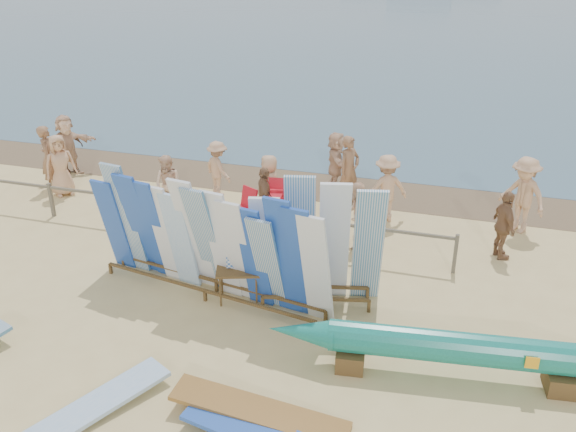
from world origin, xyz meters
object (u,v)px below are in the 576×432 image
(beach_chair_left, at_px, (244,211))
(beachgoer_2, at_px, (168,186))
(outrigger_canoe, at_px, (455,350))
(beach_chair_right, at_px, (279,219))
(beachgoer_0, at_px, (60,165))
(beachgoer_7, at_px, (349,170))
(vendor_table, at_px, (239,283))
(beachgoer_1, at_px, (49,158))
(main_surfboard_rack, at_px, (208,245))
(beachgoer_10, at_px, (504,225))
(beachgoer_3, at_px, (218,168))
(flat_board_c, at_px, (260,420))
(beachgoer_5, at_px, (336,161))
(beachgoer_11, at_px, (67,145))
(beachgoer_4, at_px, (264,198))
(beachgoer_extra_1, at_px, (67,147))
(beachgoer_8, at_px, (356,215))
(flat_board_b, at_px, (87,417))
(beachgoer_extra_0, at_px, (523,195))
(beachgoer_9, at_px, (386,188))
(stroller, at_px, (274,208))
(beachgoer_6, at_px, (269,185))
(side_surfboard_rack, at_px, (318,246))

(beach_chair_left, bearing_deg, beachgoer_2, -144.39)
(outrigger_canoe, bearing_deg, beach_chair_right, 127.32)
(beach_chair_left, xyz_separation_m, beachgoer_0, (-5.41, 0.13, 0.62))
(beachgoer_7, bearing_deg, beachgoer_2, 150.60)
(vendor_table, bearing_deg, beachgoer_1, 132.13)
(main_surfboard_rack, bearing_deg, beachgoer_10, 41.25)
(beach_chair_left, relative_size, beachgoer_3, 0.53)
(flat_board_c, distance_m, beachgoer_5, 9.39)
(outrigger_canoe, xyz_separation_m, beachgoer_11, (-11.56, 6.27, 0.37))
(beachgoer_4, bearing_deg, beachgoer_5, -43.98)
(beachgoer_extra_1, height_order, beachgoer_4, beachgoer_extra_1)
(beachgoer_11, height_order, beachgoer_8, beachgoer_11)
(flat_board_b, xyz_separation_m, beachgoer_11, (-6.39, 8.80, 0.92))
(beachgoer_4, bearing_deg, flat_board_c, 174.49)
(flat_board_c, height_order, beachgoer_2, beachgoer_2)
(beach_chair_right, height_order, beachgoer_extra_0, beachgoer_extra_0)
(beachgoer_2, distance_m, beachgoer_9, 5.49)
(flat_board_c, bearing_deg, beach_chair_right, 14.94)
(outrigger_canoe, bearing_deg, beachgoer_10, 73.28)
(beach_chair_left, bearing_deg, flat_board_c, -39.40)
(beach_chair_right, xyz_separation_m, stroller, (-0.21, 0.23, 0.18))
(beachgoer_8, distance_m, beachgoer_extra_0, 4.16)
(main_surfboard_rack, xyz_separation_m, beachgoer_7, (1.63, 5.50, -0.23))
(beachgoer_8, xyz_separation_m, beachgoer_10, (3.22, 0.40, 0.01))
(beachgoer_5, xyz_separation_m, beachgoer_11, (-7.89, -1.21, 0.09))
(beachgoer_11, bearing_deg, beachgoer_6, -70.74)
(beachgoer_5, bearing_deg, beachgoer_1, 89.10)
(beachgoer_4, bearing_deg, main_surfboard_rack, 156.45)
(beachgoer_extra_1, height_order, beachgoer_extra_0, beachgoer_extra_0)
(flat_board_b, height_order, beachgoer_10, beachgoer_10)
(beachgoer_11, height_order, beachgoer_4, beachgoer_11)
(stroller, height_order, beachgoer_2, beachgoer_2)
(beachgoer_6, bearing_deg, beachgoer_0, -102.03)
(beachgoer_0, distance_m, beachgoer_2, 3.49)
(vendor_table, bearing_deg, beachgoer_extra_0, 23.55)
(main_surfboard_rack, xyz_separation_m, beachgoer_8, (2.31, 2.98, -0.37))
(side_surfboard_rack, distance_m, beachgoer_0, 8.83)
(vendor_table, distance_m, flat_board_c, 3.37)
(flat_board_c, bearing_deg, beachgoer_extra_1, 47.19)
(outrigger_canoe, height_order, beachgoer_7, beachgoer_7)
(beach_chair_left, xyz_separation_m, beachgoer_2, (-1.93, -0.26, 0.55))
(beachgoer_1, bearing_deg, beachgoer_3, -104.92)
(beach_chair_right, distance_m, beachgoer_11, 7.41)
(vendor_table, bearing_deg, beachgoer_7, 60.32)
(side_surfboard_rack, relative_size, beachgoer_extra_1, 1.78)
(beachgoer_4, relative_size, beachgoer_10, 0.98)
(beachgoer_3, bearing_deg, beach_chair_left, 165.64)
(flat_board_b, relative_size, beachgoer_8, 1.73)
(beachgoer_7, relative_size, beachgoer_5, 1.10)
(beachgoer_6, xyz_separation_m, beachgoer_8, (2.47, -1.19, -0.01))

